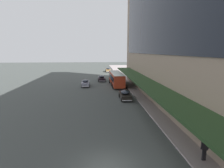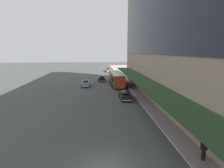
{
  "view_description": "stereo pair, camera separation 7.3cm",
  "coord_description": "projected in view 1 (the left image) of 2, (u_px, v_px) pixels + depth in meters",
  "views": [
    {
      "loc": [
        -0.57,
        -10.82,
        8.17
      ],
      "look_at": [
        2.13,
        21.8,
        1.97
      ],
      "focal_mm": 28.0,
      "sensor_mm": 36.0,
      "label": 1
    },
    {
      "loc": [
        -0.5,
        -10.83,
        8.17
      ],
      "look_at": [
        2.13,
        21.8,
        1.97
      ],
      "focal_mm": 28.0,
      "sensor_mm": 36.0,
      "label": 2
    }
  ],
  "objects": [
    {
      "name": "sedan_far_back",
      "position": [
        108.0,
        70.0,
        69.68
      ],
      "size": [
        1.98,
        4.73,
        1.61
      ],
      "color": "#9C733F",
      "rests_on": "ground"
    },
    {
      "name": "sedan_lead_near",
      "position": [
        85.0,
        83.0,
        40.89
      ],
      "size": [
        2.04,
        4.33,
        1.58
      ],
      "color": "gray",
      "rests_on": "ground"
    },
    {
      "name": "pedestrian_at_kerb",
      "position": [
        205.0,
        147.0,
        12.85
      ],
      "size": [
        0.62,
        0.33,
        1.86
      ],
      "color": "black",
      "rests_on": "sidewalk_kerb"
    },
    {
      "name": "vw_van",
      "position": [
        113.0,
        76.0,
        50.3
      ],
      "size": [
        1.92,
        4.56,
        1.96
      ],
      "color": "#B1BDBE",
      "rests_on": "ground"
    },
    {
      "name": "transit_bus_kerbside_front",
      "position": [
        116.0,
        78.0,
        41.75
      ],
      "size": [
        2.95,
        10.79,
        3.08
      ],
      "color": "#B5361D",
      "rests_on": "ground"
    },
    {
      "name": "sedan_trailing_near",
      "position": [
        125.0,
        95.0,
        29.89
      ],
      "size": [
        1.8,
        4.47,
        1.65
      ],
      "color": "black",
      "rests_on": "ground"
    },
    {
      "name": "sedan_lead_mid",
      "position": [
        102.0,
        78.0,
        48.33
      ],
      "size": [
        2.06,
        4.99,
        1.6
      ],
      "color": "black",
      "rests_on": "ground"
    }
  ]
}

